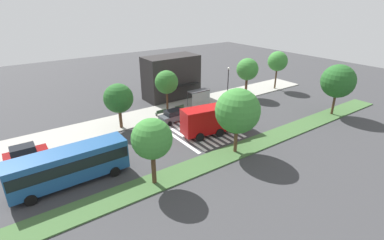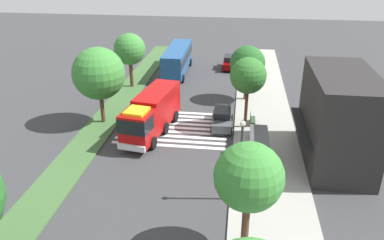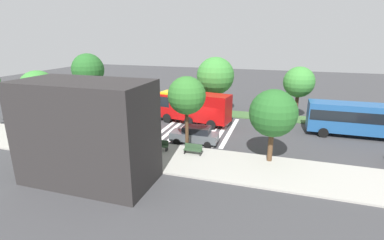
% 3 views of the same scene
% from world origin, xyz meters
% --- Properties ---
extents(ground_plane, '(120.00, 120.00, 0.00)m').
position_xyz_m(ground_plane, '(0.00, 0.00, 0.00)').
color(ground_plane, '#38383A').
extents(sidewalk, '(60.00, 5.68, 0.14)m').
position_xyz_m(sidewalk, '(0.00, 8.46, 0.07)').
color(sidewalk, '#9E9B93').
rests_on(sidewalk, ground_plane).
extents(median_strip, '(60.00, 3.00, 0.14)m').
position_xyz_m(median_strip, '(0.00, -7.12, 0.07)').
color(median_strip, '#3D6033').
rests_on(median_strip, ground_plane).
extents(crosswalk, '(7.65, 10.11, 0.01)m').
position_xyz_m(crosswalk, '(0.72, 0.00, 0.01)').
color(crosswalk, silver).
rests_on(crosswalk, ground_plane).
extents(fire_truck, '(9.46, 3.90, 3.69)m').
position_xyz_m(fire_truck, '(2.22, -1.91, 2.07)').
color(fire_truck, '#A50C0C').
rests_on(fire_truck, ground_plane).
extents(parked_car_west, '(4.26, 2.09, 1.82)m').
position_xyz_m(parked_car_west, '(-19.03, 4.42, 0.92)').
color(parked_car_west, '#720505').
rests_on(parked_car_west, ground_plane).
extents(parked_car_mid, '(4.65, 2.08, 1.73)m').
position_xyz_m(parked_car_mid, '(-0.19, 4.42, 0.89)').
color(parked_car_mid, '#474C51').
rests_on(parked_car_mid, ground_plane).
extents(transit_bus, '(10.61, 2.89, 3.47)m').
position_xyz_m(transit_bus, '(-16.06, -2.53, 2.06)').
color(transit_bus, navy).
rests_on(transit_bus, ground_plane).
extents(bus_stop_shelter, '(3.50, 1.40, 2.46)m').
position_xyz_m(bus_stop_shelter, '(6.30, 7.28, 1.89)').
color(bus_stop_shelter, '#4C4C51').
rests_on(bus_stop_shelter, sidewalk).
extents(bench_near_shelter, '(1.60, 0.50, 0.90)m').
position_xyz_m(bench_near_shelter, '(2.30, 7.25, 0.59)').
color(bench_near_shelter, '#2D472D').
rests_on(bench_near_shelter, sidewalk).
extents(bench_west_of_shelter, '(1.60, 0.50, 0.90)m').
position_xyz_m(bench_west_of_shelter, '(-0.88, 7.25, 0.59)').
color(bench_west_of_shelter, '#2D472D').
rests_on(bench_west_of_shelter, sidewalk).
extents(street_lamp, '(0.36, 0.36, 5.78)m').
position_xyz_m(street_lamp, '(11.26, 6.22, 3.58)').
color(street_lamp, '#2D2D30').
rests_on(street_lamp, sidewalk).
extents(storefront_building, '(9.27, 5.43, 7.29)m').
position_xyz_m(storefront_building, '(4.91, 13.61, 3.64)').
color(storefront_building, '#282626').
rests_on(storefront_building, ground_plane).
extents(sidewalk_tree_far_west, '(3.83, 3.83, 6.00)m').
position_xyz_m(sidewalk_tree_far_west, '(-7.36, 6.62, 4.21)').
color(sidewalk_tree_far_west, '#513823').
rests_on(sidewalk_tree_far_west, sidewalk).
extents(sidewalk_tree_west, '(3.30, 3.30, 6.72)m').
position_xyz_m(sidewalk_tree_west, '(-0.11, 6.62, 5.18)').
color(sidewalk_tree_west, '#47301E').
rests_on(sidewalk_tree_west, sidewalk).
extents(sidewalk_tree_east, '(3.75, 3.75, 6.63)m').
position_xyz_m(sidewalk_tree_east, '(15.97, 6.62, 4.86)').
color(sidewalk_tree_east, '#47301E').
rests_on(sidewalk_tree_east, sidewalk).
extents(median_tree_far_west, '(3.71, 3.71, 6.45)m').
position_xyz_m(median_tree_far_west, '(-9.79, -7.12, 4.71)').
color(median_tree_far_west, '#47301E').
rests_on(median_tree_far_west, median_strip).
extents(median_tree_west, '(4.90, 4.90, 7.35)m').
position_xyz_m(median_tree_west, '(0.54, -7.12, 5.03)').
color(median_tree_west, '#513823').
rests_on(median_tree_west, median_strip).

